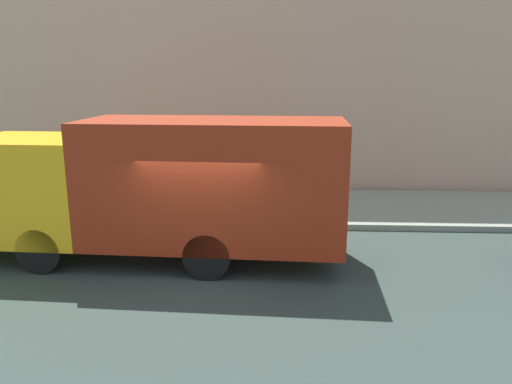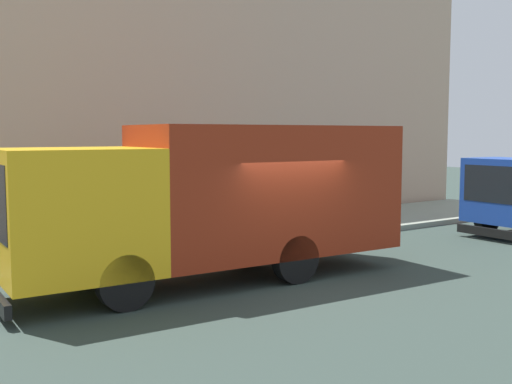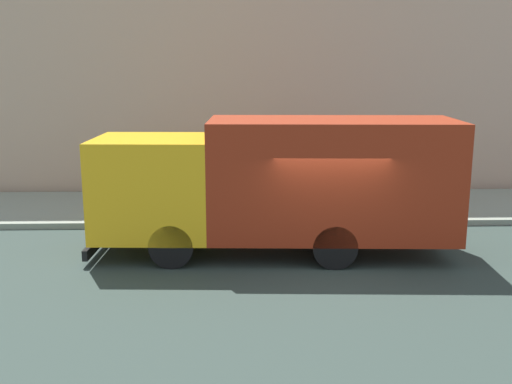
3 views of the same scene
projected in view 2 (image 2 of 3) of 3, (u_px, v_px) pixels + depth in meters
ground at (279, 280)px, 12.77m from camera, size 80.00×80.00×0.00m
sidewalk at (168, 242)px, 16.89m from camera, size 4.15×30.00×0.17m
building_facade at (127, 78)px, 18.55m from camera, size 0.50×30.00×9.47m
large_utility_truck at (219, 196)px, 12.58m from camera, size 2.70×8.55×3.22m
street_sign_post at (155, 189)px, 14.78m from camera, size 0.44×0.08×2.65m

